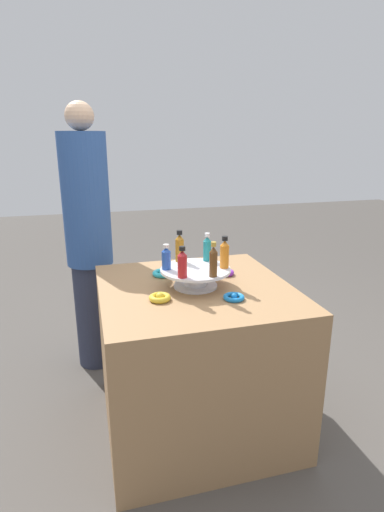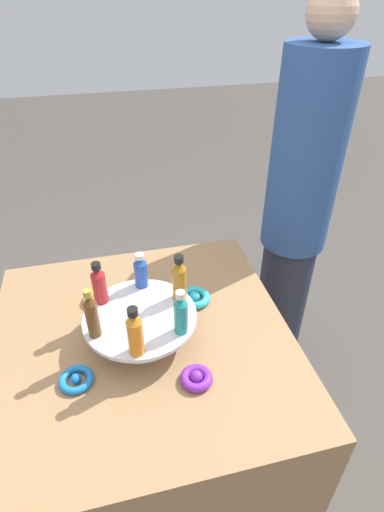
{
  "view_description": "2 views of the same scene",
  "coord_description": "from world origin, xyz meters",
  "px_view_note": "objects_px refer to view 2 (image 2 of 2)",
  "views": [
    {
      "loc": [
        0.46,
        1.64,
        1.38
      ],
      "look_at": [
        0.01,
        -0.02,
        0.86
      ],
      "focal_mm": 28.0,
      "sensor_mm": 36.0,
      "label": 1
    },
    {
      "loc": [
        -0.82,
        0.05,
        1.59
      ],
      "look_at": [
        0.12,
        -0.18,
        0.9
      ],
      "focal_mm": 28.0,
      "sensor_mm": 36.0,
      "label": 2
    }
  ],
  "objects_px": {
    "display_stand": "(141,323)",
    "bottle_teal": "(181,314)",
    "bottle_blue": "(141,271)",
    "bottle_orange": "(135,333)",
    "bottle_red": "(99,284)",
    "ribbon_bow_purple": "(196,378)",
    "bottle_amber": "(179,280)",
    "person_figure": "(297,213)",
    "ribbon_bow_gold": "(98,298)",
    "ribbon_bow_blue": "(76,379)",
    "bottle_brown": "(92,315)",
    "ribbon_bow_teal": "(195,298)"
  },
  "relations": [
    {
      "from": "display_stand",
      "to": "bottle_teal",
      "type": "relative_size",
      "value": 2.35
    },
    {
      "from": "bottle_blue",
      "to": "bottle_orange",
      "type": "relative_size",
      "value": 0.79
    },
    {
      "from": "bottle_red",
      "to": "ribbon_bow_purple",
      "type": "xyz_separation_m",
      "value": [
        -0.27,
        -0.22,
        -0.14
      ]
    },
    {
      "from": "bottle_amber",
      "to": "person_figure",
      "type": "height_order",
      "value": "person_figure"
    },
    {
      "from": "ribbon_bow_gold",
      "to": "bottle_blue",
      "type": "bearing_deg",
      "value": -112.54
    },
    {
      "from": "ribbon_bow_purple",
      "to": "ribbon_bow_blue",
      "type": "bearing_deg",
      "value": 76.92
    },
    {
      "from": "bottle_brown",
      "to": "person_figure",
      "type": "height_order",
      "value": "person_figure"
    },
    {
      "from": "ribbon_bow_teal",
      "to": "bottle_teal",
      "type": "bearing_deg",
      "value": 156.56
    },
    {
      "from": "bottle_brown",
      "to": "ribbon_bow_teal",
      "type": "bearing_deg",
      "value": -62.69
    },
    {
      "from": "ribbon_bow_purple",
      "to": "ribbon_bow_teal",
      "type": "bearing_deg",
      "value": -13.08
    },
    {
      "from": "person_figure",
      "to": "ribbon_bow_teal",
      "type": "bearing_deg",
      "value": 0.44
    },
    {
      "from": "bottle_blue",
      "to": "bottle_orange",
      "type": "xyz_separation_m",
      "value": [
        -0.26,
        0.05,
        0.01
      ]
    },
    {
      "from": "display_stand",
      "to": "ribbon_bow_gold",
      "type": "xyz_separation_m",
      "value": [
        0.19,
        0.12,
        -0.04
      ]
    },
    {
      "from": "ribbon_bow_gold",
      "to": "ribbon_bow_blue",
      "type": "relative_size",
      "value": 1.03
    },
    {
      "from": "bottle_amber",
      "to": "bottle_blue",
      "type": "distance_m",
      "value": 0.13
    },
    {
      "from": "bottle_blue",
      "to": "ribbon_bow_blue",
      "type": "xyz_separation_m",
      "value": [
        -0.24,
        0.21,
        -0.13
      ]
    },
    {
      "from": "display_stand",
      "to": "ribbon_bow_purple",
      "type": "distance_m",
      "value": 0.22
    },
    {
      "from": "bottle_teal",
      "to": "ribbon_bow_blue",
      "type": "bearing_deg",
      "value": 96.27
    },
    {
      "from": "bottle_blue",
      "to": "ribbon_bow_teal",
      "type": "distance_m",
      "value": 0.21
    },
    {
      "from": "bottle_amber",
      "to": "ribbon_bow_gold",
      "type": "bearing_deg",
      "value": 59.17
    },
    {
      "from": "bottle_amber",
      "to": "bottle_orange",
      "type": "height_order",
      "value": "bottle_amber"
    },
    {
      "from": "bottle_brown",
      "to": "ribbon_bow_teal",
      "type": "xyz_separation_m",
      "value": [
        0.16,
        -0.31,
        -0.14
      ]
    },
    {
      "from": "bottle_teal",
      "to": "bottle_amber",
      "type": "bearing_deg",
      "value": -10.45
    },
    {
      "from": "display_stand",
      "to": "person_figure",
      "type": "xyz_separation_m",
      "value": [
        0.45,
        -0.7,
        0.01
      ]
    },
    {
      "from": "ribbon_bow_blue",
      "to": "ribbon_bow_purple",
      "type": "xyz_separation_m",
      "value": [
        -0.07,
        -0.3,
        0.0
      ]
    },
    {
      "from": "bottle_brown",
      "to": "display_stand",
      "type": "bearing_deg",
      "value": -70.45
    },
    {
      "from": "display_stand",
      "to": "bottle_orange",
      "type": "xyz_separation_m",
      "value": [
        -0.13,
        0.02,
        0.1
      ]
    },
    {
      "from": "bottle_blue",
      "to": "display_stand",
      "type": "bearing_deg",
      "value": 169.55
    },
    {
      "from": "ribbon_bow_teal",
      "to": "person_figure",
      "type": "bearing_deg",
      "value": -56.42
    },
    {
      "from": "bottle_orange",
      "to": "ribbon_bow_gold",
      "type": "distance_m",
      "value": 0.36
    },
    {
      "from": "ribbon_bow_teal",
      "to": "bottle_red",
      "type": "bearing_deg",
      "value": 96.27
    },
    {
      "from": "bottle_red",
      "to": "ribbon_bow_blue",
      "type": "distance_m",
      "value": 0.26
    },
    {
      "from": "bottle_teal",
      "to": "bottle_blue",
      "type": "relative_size",
      "value": 1.18
    },
    {
      "from": "bottle_amber",
      "to": "bottle_blue",
      "type": "bearing_deg",
      "value": 49.55
    },
    {
      "from": "display_stand",
      "to": "person_figure",
      "type": "height_order",
      "value": "person_figure"
    },
    {
      "from": "bottle_red",
      "to": "person_figure",
      "type": "xyz_separation_m",
      "value": [
        0.37,
        -0.8,
        -0.08
      ]
    },
    {
      "from": "ribbon_bow_gold",
      "to": "person_figure",
      "type": "xyz_separation_m",
      "value": [
        0.27,
        -0.81,
        0.06
      ]
    },
    {
      "from": "person_figure",
      "to": "bottle_blue",
      "type": "bearing_deg",
      "value": -7.28
    },
    {
      "from": "bottle_blue",
      "to": "person_figure",
      "type": "distance_m",
      "value": 0.75
    },
    {
      "from": "ribbon_bow_purple",
      "to": "person_figure",
      "type": "bearing_deg",
      "value": -42.13
    },
    {
      "from": "bottle_blue",
      "to": "ribbon_bow_gold",
      "type": "xyz_separation_m",
      "value": [
        0.06,
        0.14,
        -0.13
      ]
    },
    {
      "from": "bottle_orange",
      "to": "ribbon_bow_teal",
      "type": "height_order",
      "value": "bottle_orange"
    },
    {
      "from": "bottle_teal",
      "to": "bottle_orange",
      "type": "relative_size",
      "value": 0.93
    },
    {
      "from": "bottle_orange",
      "to": "ribbon_bow_blue",
      "type": "height_order",
      "value": "bottle_orange"
    },
    {
      "from": "display_stand",
      "to": "bottle_brown",
      "type": "xyz_separation_m",
      "value": [
        -0.04,
        0.12,
        0.1
      ]
    },
    {
      "from": "bottle_brown",
      "to": "bottle_orange",
      "type": "height_order",
      "value": "bottle_brown"
    },
    {
      "from": "display_stand",
      "to": "ribbon_bow_purple",
      "type": "bearing_deg",
      "value": -148.08
    },
    {
      "from": "bottle_brown",
      "to": "person_figure",
      "type": "xyz_separation_m",
      "value": [
        0.5,
        -0.82,
        -0.09
      ]
    },
    {
      "from": "bottle_blue",
      "to": "ribbon_bow_teal",
      "type": "xyz_separation_m",
      "value": [
        -0.01,
        -0.16,
        -0.13
      ]
    },
    {
      "from": "bottle_amber",
      "to": "bottle_teal",
      "type": "bearing_deg",
      "value": 169.55
    }
  ]
}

